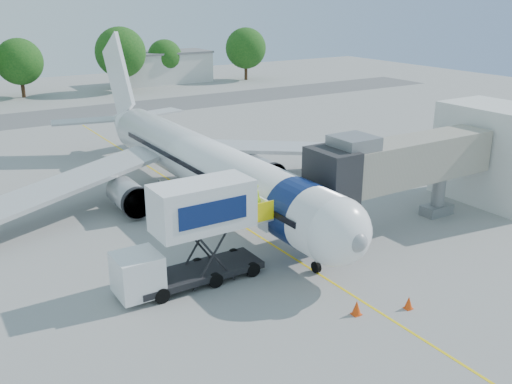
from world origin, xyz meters
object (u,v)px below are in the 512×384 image
catering_hiloader (192,235)px  jet_bridge (394,164)px  aircraft (202,163)px  ground_tug (468,320)px

catering_hiloader → jet_bridge: bearing=0.0°
jet_bridge → catering_hiloader: (-14.26, -0.00, -1.58)m
aircraft → catering_hiloader: size_ratio=4.44×
jet_bridge → ground_tug: jet_bridge is taller
aircraft → catering_hiloader: aircraft is taller
aircraft → catering_hiloader: 12.77m
aircraft → jet_bridge: (7.99, -11.12, 1.39)m
jet_bridge → catering_hiloader: 14.35m
jet_bridge → catering_hiloader: bearing=-180.0°
jet_bridge → ground_tug: (-6.15, -11.04, -3.52)m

